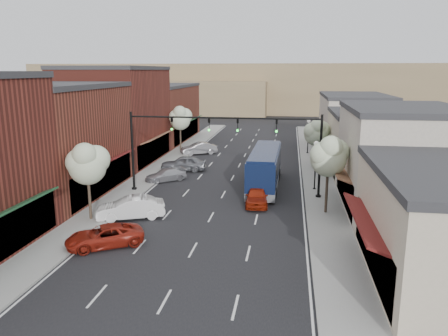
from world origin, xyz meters
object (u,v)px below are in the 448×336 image
at_px(tree_right_far, 317,132).
at_px(lamp_post_near, 316,157).
at_px(signal_mast_right, 291,143).
at_px(red_hatchback, 257,196).
at_px(parked_car_d, 184,163).
at_px(tree_left_far, 180,118).
at_px(parked_car_e, 199,149).
at_px(lamp_post_far, 308,131).
at_px(parked_car_b, 131,208).
at_px(coach_bus, 265,167).
at_px(tree_right_near, 329,155).
at_px(tree_left_near, 87,163).
at_px(parked_car_c, 166,175).
at_px(parked_car_a, 105,236).
at_px(signal_mast_left, 159,140).

bearing_deg(tree_right_far, lamp_post_near, -93.31).
xyz_separation_m(signal_mast_right, tree_right_far, (2.73, 11.95, -0.63)).
bearing_deg(red_hatchback, parked_car_d, 125.36).
bearing_deg(tree_left_far, red_hatchback, -61.03).
height_order(tree_right_far, parked_car_d, tree_right_far).
bearing_deg(signal_mast_right, parked_car_e, 122.92).
xyz_separation_m(red_hatchback, parked_car_d, (-8.60, 10.80, 0.09)).
bearing_deg(parked_car_e, tree_right_far, 38.52).
distance_m(lamp_post_far, parked_car_d, 17.87).
height_order(tree_left_far, parked_car_d, tree_left_far).
relative_size(parked_car_b, parked_car_e, 1.06).
xyz_separation_m(lamp_post_near, coach_bus, (-4.45, 0.68, -1.21)).
height_order(tree_right_near, parked_car_b, tree_right_near).
distance_m(tree_left_near, parked_car_e, 26.15).
distance_m(lamp_post_near, parked_car_c, 14.27).
distance_m(tree_right_far, parked_car_b, 23.87).
relative_size(parked_car_b, parked_car_d, 1.00).
distance_m(tree_right_near, tree_left_far, 27.56).
bearing_deg(signal_mast_right, tree_right_far, 77.15).
bearing_deg(coach_bus, tree_left_far, 128.98).
bearing_deg(parked_car_a, parked_car_e, 149.48).
height_order(tree_right_far, parked_car_b, tree_right_far).
bearing_deg(coach_bus, parked_car_c, 177.07).
xyz_separation_m(tree_right_near, coach_bus, (-5.00, 7.24, -2.65)).
height_order(signal_mast_right, tree_right_far, signal_mast_right).
height_order(tree_left_far, parked_car_b, tree_left_far).
relative_size(tree_left_far, coach_bus, 0.54).
bearing_deg(lamp_post_near, parked_car_c, 174.68).
distance_m(tree_left_far, lamp_post_near, 22.33).
xyz_separation_m(tree_right_far, lamp_post_near, (-0.55, -9.44, -0.99)).
relative_size(tree_left_far, parked_car_d, 1.28).
xyz_separation_m(tree_right_near, parked_car_c, (-14.55, 7.86, -3.86)).
xyz_separation_m(signal_mast_right, lamp_post_far, (2.18, 20.00, -1.62)).
relative_size(tree_left_near, parked_car_c, 1.40).
distance_m(tree_right_near, parked_car_a, 16.45).
distance_m(lamp_post_far, parked_car_c, 21.54).
height_order(tree_left_near, coach_bus, tree_left_near).
height_order(tree_left_near, parked_car_a, tree_left_near).
bearing_deg(lamp_post_near, signal_mast_right, -131.05).
bearing_deg(lamp_post_near, parked_car_e, 131.88).
bearing_deg(parked_car_b, lamp_post_far, 132.00).
relative_size(tree_right_far, tree_left_near, 0.95).
bearing_deg(signal_mast_right, parked_car_d, 143.34).
distance_m(coach_bus, parked_car_b, 13.72).
bearing_deg(coach_bus, parked_car_e, 123.15).
bearing_deg(coach_bus, parked_car_a, -118.79).
bearing_deg(tree_right_near, red_hatchback, 163.55).
height_order(red_hatchback, parked_car_e, parked_car_e).
height_order(tree_left_far, red_hatchback, tree_left_far).
xyz_separation_m(signal_mast_left, tree_right_far, (13.97, 11.95, -0.63)).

